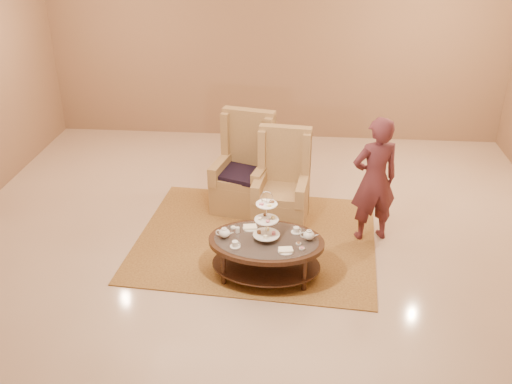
# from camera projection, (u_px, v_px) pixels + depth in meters

# --- Properties ---
(ground) EXTENTS (8.00, 8.00, 0.00)m
(ground) POSITION_uv_depth(u_px,v_px,m) (256.00, 254.00, 7.05)
(ground) COLOR beige
(ground) RESTS_ON ground
(ceiling) EXTENTS (8.00, 8.00, 0.02)m
(ceiling) POSITION_uv_depth(u_px,v_px,m) (256.00, 254.00, 7.05)
(ceiling) COLOR silver
(ceiling) RESTS_ON ground
(wall_back) EXTENTS (8.00, 0.04, 3.50)m
(wall_back) POSITION_uv_depth(u_px,v_px,m) (276.00, 40.00, 9.79)
(wall_back) COLOR #9A7354
(wall_back) RESTS_ON ground
(rug) EXTENTS (3.18, 2.72, 0.02)m
(rug) POSITION_uv_depth(u_px,v_px,m) (256.00, 238.00, 7.36)
(rug) COLOR #A9823C
(rug) RESTS_ON ground
(tea_table) EXTENTS (1.35, 0.96, 1.10)m
(tea_table) POSITION_uv_depth(u_px,v_px,m) (266.00, 246.00, 6.47)
(tea_table) COLOR black
(tea_table) RESTS_ON ground
(armchair_left) EXTENTS (0.88, 0.90, 1.36)m
(armchair_left) POSITION_uv_depth(u_px,v_px,m) (244.00, 176.00, 7.98)
(armchair_left) COLOR #AA8350
(armchair_left) RESTS_ON ground
(armchair_right) EXTENTS (0.76, 0.78, 1.28)m
(armchair_right) POSITION_uv_depth(u_px,v_px,m) (282.00, 191.00, 7.63)
(armchair_right) COLOR #AA8350
(armchair_right) RESTS_ON ground
(person) EXTENTS (0.69, 0.56, 1.65)m
(person) POSITION_uv_depth(u_px,v_px,m) (374.00, 180.00, 7.03)
(person) COLOR #54242B
(person) RESTS_ON ground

